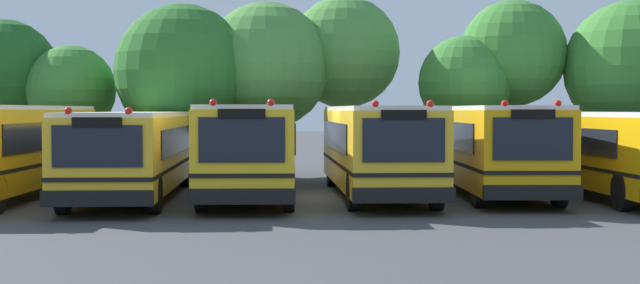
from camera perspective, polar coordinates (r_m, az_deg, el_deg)
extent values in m
plane|color=#424244|center=(26.28, -0.39, -3.49)|extent=(160.00, 160.00, 0.00)
cube|color=#EAA80C|center=(27.26, -19.23, -0.36)|extent=(2.73, 10.96, 2.19)
cube|color=white|center=(27.24, -19.26, 2.07)|extent=(2.68, 10.74, 0.12)
cube|color=black|center=(27.17, -16.56, 0.40)|extent=(0.27, 8.50, 0.79)
cube|color=black|center=(27.29, -19.22, -1.28)|extent=(2.76, 11.07, 0.10)
cylinder|color=black|center=(30.50, -15.08, -1.85)|extent=(0.31, 1.01, 1.00)
cylinder|color=black|center=(31.11, -18.92, -1.81)|extent=(0.31, 1.01, 1.00)
cube|color=yellow|center=(26.35, -11.71, -0.57)|extent=(2.70, 10.93, 2.00)
cube|color=white|center=(26.33, -11.73, 1.74)|extent=(2.65, 10.71, 0.12)
cube|color=black|center=(20.99, -13.94, -3.50)|extent=(2.53, 0.21, 0.36)
cube|color=black|center=(20.96, -13.94, -0.27)|extent=(2.04, 0.10, 0.96)
cube|color=black|center=(26.48, -8.92, 0.16)|extent=(0.21, 8.48, 0.72)
cube|color=black|center=(26.85, -14.29, 0.14)|extent=(0.21, 8.48, 0.72)
cube|color=black|center=(26.37, -11.71, -1.44)|extent=(2.73, 11.04, 0.10)
sphere|color=red|center=(20.99, -12.04, 1.94)|extent=(0.18, 0.18, 0.18)
sphere|color=red|center=(21.25, -15.68, 1.91)|extent=(0.18, 0.18, 0.18)
cube|color=black|center=(20.94, -13.96, 1.21)|extent=(1.12, 0.10, 0.24)
cylinder|color=black|center=(22.27, -10.44, -3.23)|extent=(0.30, 1.01, 1.00)
cylinder|color=black|center=(22.65, -15.98, -3.19)|extent=(0.30, 1.01, 1.00)
cylinder|color=black|center=(29.88, -8.57, -1.88)|extent=(0.30, 1.01, 1.00)
cylinder|color=black|center=(30.16, -12.74, -1.87)|extent=(0.30, 1.01, 1.00)
cube|color=yellow|center=(26.20, -4.33, -0.34)|extent=(2.49, 10.60, 2.19)
cube|color=white|center=(26.18, -4.34, 2.19)|extent=(2.44, 10.39, 0.12)
cube|color=black|center=(20.91, -4.98, -3.47)|extent=(2.49, 0.17, 0.36)
cube|color=black|center=(20.88, -4.98, 0.13)|extent=(2.00, 0.07, 1.05)
cube|color=black|center=(26.46, -1.62, 0.45)|extent=(0.07, 8.26, 0.79)
cube|color=black|center=(26.57, -6.98, 0.44)|extent=(0.07, 8.26, 0.79)
cube|color=black|center=(26.22, -4.33, -1.30)|extent=(2.51, 10.71, 0.10)
sphere|color=red|center=(21.01, -3.13, 2.50)|extent=(0.18, 0.18, 0.18)
sphere|color=red|center=(21.09, -6.79, 2.49)|extent=(0.18, 0.18, 0.18)
cube|color=black|center=(20.86, -4.99, 1.79)|extent=(1.10, 0.08, 0.24)
cylinder|color=black|center=(22.35, -1.99, -3.18)|extent=(0.28, 1.00, 1.00)
cylinder|color=black|center=(22.46, -7.53, -3.17)|extent=(0.28, 1.00, 1.00)
cylinder|color=black|center=(29.72, -1.94, -1.88)|extent=(0.28, 1.00, 1.00)
cylinder|color=black|center=(29.80, -6.10, -1.88)|extent=(0.28, 1.00, 1.00)
cube|color=yellow|center=(26.39, 3.58, -0.35)|extent=(2.66, 10.49, 2.17)
cube|color=white|center=(26.36, 3.59, 2.14)|extent=(2.61, 10.28, 0.12)
cube|color=black|center=(21.22, 5.34, -3.39)|extent=(2.44, 0.22, 0.36)
cube|color=black|center=(21.19, 5.33, 0.11)|extent=(1.96, 0.11, 1.04)
cube|color=black|center=(26.85, 6.07, 0.43)|extent=(0.25, 8.13, 0.78)
cube|color=black|center=(26.55, 0.91, 0.42)|extent=(0.25, 8.13, 0.78)
cube|color=black|center=(26.41, 3.58, -1.29)|extent=(2.69, 10.59, 0.10)
sphere|color=red|center=(21.46, 7.00, 2.41)|extent=(0.18, 0.18, 0.18)
sphere|color=red|center=(21.26, 3.52, 2.43)|extent=(0.18, 0.18, 0.18)
cube|color=black|center=(21.17, 5.34, 1.72)|extent=(1.08, 0.11, 0.24)
cylinder|color=black|center=(22.85, 7.39, -3.08)|extent=(0.31, 1.01, 1.00)
cylinder|color=black|center=(22.55, 2.12, -3.14)|extent=(0.31, 1.01, 1.00)
cylinder|color=black|center=(29.96, 4.77, -1.85)|extent=(0.31, 1.01, 1.00)
cylinder|color=black|center=(29.73, 0.75, -1.88)|extent=(0.31, 1.01, 1.00)
cube|color=#EAA80C|center=(26.85, 11.03, -0.33)|extent=(2.62, 9.13, 2.18)
cube|color=white|center=(26.83, 11.05, 2.13)|extent=(2.57, 8.94, 0.12)
cube|color=black|center=(22.43, 13.35, -3.14)|extent=(2.42, 0.23, 0.36)
cube|color=black|center=(22.40, 13.34, 0.19)|extent=(1.94, 0.11, 1.05)
cube|color=black|center=(27.40, 13.38, 0.43)|extent=(0.24, 7.07, 0.79)
cube|color=black|center=(26.93, 8.40, 0.44)|extent=(0.24, 7.07, 0.79)
cube|color=black|center=(26.88, 11.02, -1.26)|extent=(2.65, 9.22, 0.10)
sphere|color=red|center=(22.72, 14.86, 2.37)|extent=(0.18, 0.18, 0.18)
sphere|color=red|center=(22.41, 11.64, 2.40)|extent=(0.18, 0.18, 0.18)
cube|color=black|center=(22.38, 13.36, 1.72)|extent=(1.07, 0.11, 0.24)
cylinder|color=black|center=(24.11, 14.93, -2.87)|extent=(0.31, 1.01, 1.00)
cylinder|color=black|center=(23.65, 10.04, -2.92)|extent=(0.31, 1.01, 1.00)
cylinder|color=black|center=(29.79, 11.95, -1.91)|extent=(0.31, 1.01, 1.00)
cylinder|color=black|center=(29.42, 7.97, -1.94)|extent=(0.31, 1.01, 1.00)
cube|color=#EAA80C|center=(27.63, 17.85, -0.51)|extent=(2.72, 10.47, 2.00)
cube|color=white|center=(27.60, 17.88, 1.69)|extent=(2.67, 10.26, 0.12)
cube|color=black|center=(27.47, 15.18, 0.17)|extent=(0.23, 8.12, 0.72)
cube|color=black|center=(27.65, 17.84, -1.34)|extent=(2.75, 10.57, 0.10)
cylinder|color=black|center=(23.75, 18.67, -2.98)|extent=(0.30, 1.01, 1.00)
cylinder|color=black|center=(31.24, 17.46, -1.78)|extent=(0.30, 1.01, 1.00)
cylinder|color=black|center=(30.53, 13.59, -1.83)|extent=(0.30, 1.01, 1.00)
cylinder|color=#4C3823|center=(36.84, -19.37, -0.17)|extent=(0.40, 0.40, 2.36)
sphere|color=#1E561E|center=(36.84, -19.42, 4.12)|extent=(4.21, 4.21, 4.21)
cylinder|color=#4C3823|center=(35.41, -15.47, -0.48)|extent=(0.41, 0.41, 2.04)
sphere|color=#387A2D|center=(35.39, -15.51, 3.22)|extent=(3.38, 3.38, 3.38)
sphere|color=#387A2D|center=(35.24, -15.46, 2.87)|extent=(1.93, 1.93, 1.93)
cylinder|color=#4C3823|center=(33.63, -8.69, -0.54)|extent=(0.35, 0.35, 2.06)
sphere|color=#286623|center=(33.63, -8.72, 4.43)|extent=(5.02, 5.02, 5.02)
sphere|color=#286623|center=(33.56, -9.53, 4.87)|extent=(3.24, 3.24, 3.24)
cylinder|color=#4C3823|center=(34.11, -3.40, -0.19)|extent=(0.31, 0.31, 2.41)
sphere|color=#478438|center=(34.12, -3.41, 4.87)|extent=(4.81, 4.81, 4.81)
sphere|color=#478438|center=(33.76, -2.41, 4.51)|extent=(3.11, 3.11, 3.11)
cylinder|color=#4C3823|center=(35.17, 1.55, 0.49)|extent=(0.34, 0.34, 3.15)
sphere|color=#478438|center=(35.23, 1.56, 5.72)|extent=(4.37, 4.37, 4.37)
sphere|color=#478438|center=(35.29, 2.60, 5.79)|extent=(2.88, 2.88, 2.88)
cylinder|color=#4C3823|center=(34.02, 9.16, -0.36)|extent=(0.36, 0.36, 2.24)
sphere|color=#387A2D|center=(34.01, 9.18, 3.74)|extent=(3.51, 3.51, 3.51)
sphere|color=#387A2D|center=(33.80, 9.63, 3.40)|extent=(2.03, 2.03, 2.03)
cylinder|color=#4C3823|center=(34.84, 12.11, 0.44)|extent=(0.38, 0.38, 3.17)
sphere|color=#387A2D|center=(34.90, 12.15, 5.53)|extent=(4.02, 4.02, 4.02)
sphere|color=#387A2D|center=(35.21, 11.96, 5.45)|extent=(3.04, 3.04, 3.04)
cylinder|color=#4C3823|center=(35.29, 19.14, -0.39)|extent=(0.47, 0.47, 2.20)
sphere|color=#387A2D|center=(35.29, 19.20, 4.46)|extent=(5.02, 5.02, 5.02)
sphere|color=#387A2D|center=(35.18, 19.48, 3.99)|extent=(3.34, 3.34, 3.34)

